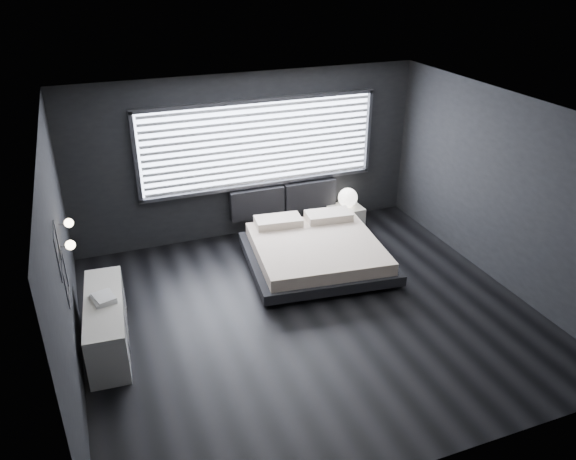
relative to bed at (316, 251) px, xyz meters
name	(u,v)px	position (x,y,z in m)	size (l,w,h in m)	color
room	(312,223)	(-0.61, -1.21, 1.14)	(6.04, 6.00, 2.80)	black
window	(260,144)	(-0.41, 1.48, 1.35)	(4.14, 0.09, 1.52)	white
headboard	(284,199)	(0.00, 1.43, 0.31)	(1.96, 0.16, 0.52)	black
sconce_near	(70,245)	(-3.49, -1.16, 1.34)	(0.18, 0.11, 0.11)	silver
sconce_far	(69,223)	(-3.49, -0.56, 1.34)	(0.18, 0.11, 0.11)	silver
wall_art_upper	(58,251)	(-3.59, -1.76, 1.59)	(0.01, 0.48, 0.48)	#47474C
wall_art_lower	(66,279)	(-3.59, -1.51, 1.12)	(0.01, 0.48, 0.48)	#47474C
bed	(316,251)	(0.00, 0.00, 0.00)	(2.36, 2.27, 0.55)	black
nightstand	(345,216)	(1.09, 1.18, -0.08)	(0.59, 0.49, 0.35)	silver
orb_lamp	(348,198)	(1.13, 1.19, 0.26)	(0.35, 0.35, 0.35)	white
dresser	(107,323)	(-3.26, -0.94, 0.08)	(0.59, 1.69, 0.67)	silver
book_stack	(103,298)	(-3.25, -0.92, 0.44)	(0.32, 0.38, 0.07)	white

